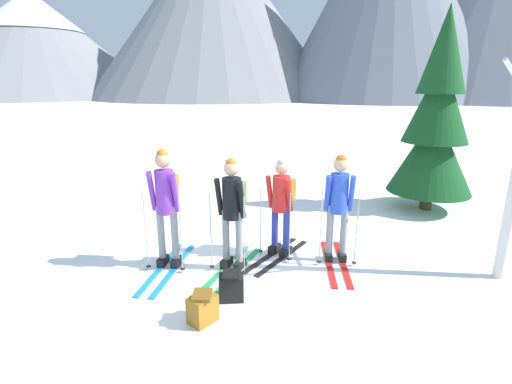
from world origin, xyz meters
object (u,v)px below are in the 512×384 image
object	(u,v)px
skier_in_purple	(166,201)
skier_in_blue	(338,205)
skier_in_red	(281,202)
backpack_on_snow_beside	(231,286)
pine_tree_near	(436,121)
skier_in_black	(232,208)
backpack_on_snow_front	(203,308)

from	to	relation	value
skier_in_purple	skier_in_blue	world-z (taller)	skier_in_purple
skier_in_red	backpack_on_snow_beside	xyz separation A→B (m)	(-0.71, -1.40, -0.72)
pine_tree_near	backpack_on_snow_beside	size ratio (longest dim) A/B	11.24
skier_in_purple	skier_in_black	xyz separation A→B (m)	(1.00, -0.06, -0.08)
skier_in_black	skier_in_blue	distance (m)	1.64
skier_in_blue	pine_tree_near	size ratio (longest dim) A/B	0.41
skier_in_red	pine_tree_near	distance (m)	4.29
skier_in_black	backpack_on_snow_front	world-z (taller)	skier_in_black
skier_in_black	pine_tree_near	xyz separation A→B (m)	(4.13, 2.94, 0.98)
skier_in_black	skier_in_red	world-z (taller)	skier_in_black
skier_in_purple	skier_in_black	size ratio (longest dim) A/B	1.04
pine_tree_near	backpack_on_snow_beside	xyz separation A→B (m)	(-4.09, -3.82, -1.77)
skier_in_black	skier_in_blue	world-z (taller)	skier_in_black
skier_in_purple	backpack_on_snow_front	size ratio (longest dim) A/B	4.63
backpack_on_snow_beside	skier_in_blue	bearing A→B (deg)	36.26
skier_in_blue	backpack_on_snow_front	size ratio (longest dim) A/B	4.33
skier_in_blue	backpack_on_snow_beside	size ratio (longest dim) A/B	4.55
backpack_on_snow_front	backpack_on_snow_beside	xyz separation A→B (m)	(0.30, 0.50, 0.00)
skier_in_purple	skier_in_red	size ratio (longest dim) A/B	1.14
backpack_on_snow_front	backpack_on_snow_beside	world-z (taller)	same
skier_in_purple	backpack_on_snow_beside	distance (m)	1.65
skier_in_red	backpack_on_snow_beside	bearing A→B (deg)	-117.02
skier_in_black	skier_in_red	distance (m)	0.91
skier_in_purple	backpack_on_snow_front	bearing A→B (deg)	-63.30
backpack_on_snow_beside	backpack_on_snow_front	bearing A→B (deg)	-121.09
skier_in_purple	skier_in_black	distance (m)	1.00
pine_tree_near	backpack_on_snow_front	xyz separation A→B (m)	(-4.40, -4.33, -1.77)
skier_in_black	backpack_on_snow_beside	xyz separation A→B (m)	(0.04, -0.89, -0.79)
skier_in_purple	pine_tree_near	world-z (taller)	pine_tree_near
skier_in_purple	pine_tree_near	distance (m)	5.95
skier_in_red	backpack_on_snow_beside	distance (m)	1.73
skier_in_purple	skier_in_blue	distance (m)	2.62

